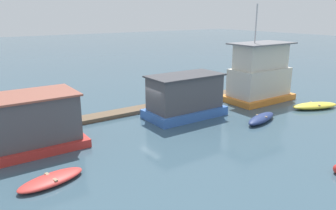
{
  "coord_description": "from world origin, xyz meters",
  "views": [
    {
      "loc": [
        -13.03,
        -19.96,
        7.97
      ],
      "look_at": [
        0.0,
        -1.0,
        1.4
      ],
      "focal_mm": 35.0,
      "sensor_mm": 36.0,
      "label": 1
    }
  ],
  "objects_px": {
    "houseboat_red": "(33,122)",
    "houseboat_blue": "(185,97)",
    "dinghy_red": "(51,180)",
    "dinghy_navy": "(261,118)",
    "dinghy_yellow": "(315,106)",
    "houseboat_orange": "(260,75)"
  },
  "relations": [
    {
      "from": "houseboat_red",
      "to": "houseboat_blue",
      "type": "relative_size",
      "value": 0.91
    },
    {
      "from": "dinghy_red",
      "to": "dinghy_navy",
      "type": "bearing_deg",
      "value": 1.4
    },
    {
      "from": "houseboat_red",
      "to": "dinghy_yellow",
      "type": "height_order",
      "value": "houseboat_red"
    },
    {
      "from": "houseboat_orange",
      "to": "houseboat_red",
      "type": "bearing_deg",
      "value": 179.27
    },
    {
      "from": "houseboat_red",
      "to": "dinghy_yellow",
      "type": "bearing_deg",
      "value": -12.71
    },
    {
      "from": "dinghy_red",
      "to": "dinghy_yellow",
      "type": "bearing_deg",
      "value": 0.42
    },
    {
      "from": "houseboat_blue",
      "to": "dinghy_yellow",
      "type": "distance_m",
      "value": 11.49
    },
    {
      "from": "dinghy_yellow",
      "to": "dinghy_red",
      "type": "bearing_deg",
      "value": -179.58
    },
    {
      "from": "dinghy_navy",
      "to": "dinghy_yellow",
      "type": "bearing_deg",
      "value": -1.91
    },
    {
      "from": "houseboat_blue",
      "to": "dinghy_navy",
      "type": "xyz_separation_m",
      "value": [
        3.87,
        -4.39,
        -1.31
      ]
    },
    {
      "from": "houseboat_red",
      "to": "dinghy_navy",
      "type": "xyz_separation_m",
      "value": [
        15.11,
        -4.67,
        -1.32
      ]
    },
    {
      "from": "houseboat_blue",
      "to": "dinghy_yellow",
      "type": "height_order",
      "value": "houseboat_blue"
    },
    {
      "from": "dinghy_red",
      "to": "houseboat_red",
      "type": "bearing_deg",
      "value": 84.71
    },
    {
      "from": "houseboat_orange",
      "to": "dinghy_red",
      "type": "distance_m",
      "value": 21.01
    },
    {
      "from": "houseboat_blue",
      "to": "dinghy_navy",
      "type": "bearing_deg",
      "value": -48.59
    },
    {
      "from": "dinghy_navy",
      "to": "houseboat_orange",
      "type": "bearing_deg",
      "value": 42.84
    },
    {
      "from": "houseboat_red",
      "to": "houseboat_orange",
      "type": "distance_m",
      "value": 19.89
    },
    {
      "from": "houseboat_red",
      "to": "houseboat_blue",
      "type": "height_order",
      "value": "houseboat_red"
    },
    {
      "from": "dinghy_red",
      "to": "dinghy_navy",
      "type": "distance_m",
      "value": 15.58
    },
    {
      "from": "houseboat_orange",
      "to": "dinghy_yellow",
      "type": "relative_size",
      "value": 1.96
    },
    {
      "from": "dinghy_red",
      "to": "dinghy_yellow",
      "type": "xyz_separation_m",
      "value": [
        22.15,
        0.16,
        0.06
      ]
    },
    {
      "from": "houseboat_red",
      "to": "dinghy_red",
      "type": "bearing_deg",
      "value": -95.29
    }
  ]
}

